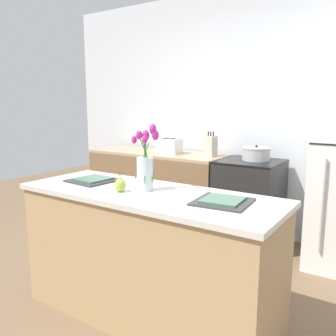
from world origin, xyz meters
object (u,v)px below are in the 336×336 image
object	(u,v)px
pear_figurine	(120,184)
plate_setting_left	(93,180)
stove_range	(249,203)
plate_setting_right	(223,201)
knife_block	(211,146)
flower_vase	(145,166)
toaster	(169,146)
cooking_pot	(256,154)

from	to	relation	value
pear_figurine	plate_setting_left	bearing A→B (deg)	160.88
stove_range	plate_setting_right	distance (m)	1.69
plate_setting_left	knife_block	size ratio (longest dim) A/B	1.25
pear_figurine	plate_setting_left	xyz separation A→B (m)	(-0.39, 0.13, -0.04)
flower_vase	knife_block	xyz separation A→B (m)	(-0.34, 1.61, -0.05)
plate_setting_right	knife_block	bearing A→B (deg)	119.39
plate_setting_left	toaster	bearing A→B (deg)	102.80
toaster	pear_figurine	bearing A→B (deg)	-66.30
pear_figurine	knife_block	distance (m)	1.75
plate_setting_right	stove_range	bearing A→B (deg)	105.31
stove_range	flower_vase	world-z (taller)	flower_vase
pear_figurine	stove_range	bearing A→B (deg)	81.93
stove_range	pear_figurine	distance (m)	1.79
flower_vase	plate_setting_right	xyz separation A→B (m)	(0.56, 0.01, -0.15)
pear_figurine	cooking_pot	size ratio (longest dim) A/B	0.44
plate_setting_left	cooking_pot	bearing A→B (deg)	67.58
flower_vase	plate_setting_left	distance (m)	0.52
stove_range	plate_setting_left	world-z (taller)	plate_setting_left
plate_setting_right	toaster	xyz separation A→B (m)	(-1.41, 1.55, 0.08)
cooking_pot	pear_figurine	bearing A→B (deg)	-99.03
cooking_pot	knife_block	xyz separation A→B (m)	(-0.51, -0.01, 0.05)
flower_vase	toaster	xyz separation A→B (m)	(-0.85, 1.56, -0.07)
pear_figurine	plate_setting_right	xyz separation A→B (m)	(0.67, 0.13, -0.04)
cooking_pot	knife_block	distance (m)	0.51
flower_vase	cooking_pot	world-z (taller)	flower_vase
knife_block	toaster	bearing A→B (deg)	-174.64
flower_vase	pear_figurine	size ratio (longest dim) A/B	3.52
knife_block	plate_setting_right	bearing A→B (deg)	-60.61
pear_figurine	cooking_pot	xyz separation A→B (m)	(0.28, 1.75, 0.02)
pear_figurine	toaster	world-z (taller)	toaster
plate_setting_left	plate_setting_right	xyz separation A→B (m)	(1.06, 0.00, 0.00)
toaster	flower_vase	bearing A→B (deg)	-61.33
plate_setting_left	cooking_pot	distance (m)	1.75
pear_figurine	knife_block	xyz separation A→B (m)	(-0.23, 1.73, 0.07)
plate_setting_left	toaster	distance (m)	1.59
plate_setting_right	pear_figurine	bearing A→B (deg)	-168.66
plate_setting_left	plate_setting_right	distance (m)	1.06
flower_vase	plate_setting_right	size ratio (longest dim) A/B	1.31
cooking_pot	plate_setting_right	bearing A→B (deg)	-76.33
plate_setting_left	cooking_pot	world-z (taller)	cooking_pot
stove_range	knife_block	size ratio (longest dim) A/B	3.32
pear_figurine	plate_setting_left	size ratio (longest dim) A/B	0.37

